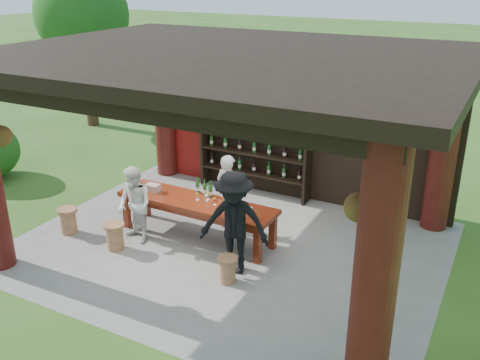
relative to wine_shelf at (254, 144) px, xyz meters
The scene contains 14 objects.
ground 2.80m from the wine_shelf, 73.45° to the right, with size 90.00×90.00×0.00m, color #2D5119.
pavilion 2.37m from the wine_shelf, 70.53° to the right, with size 7.50×6.00×3.60m.
wine_shelf is the anchor object (origin of this frame).
tasting_table 2.49m from the wine_shelf, 89.39° to the right, with size 3.10×0.85×0.75m.
stool_near_left 3.76m from the wine_shelf, 106.49° to the right, with size 0.38×0.38×0.50m.
stool_near_right 3.85m from the wine_shelf, 70.11° to the right, with size 0.34×0.34×0.44m.
stool_far_left 4.18m from the wine_shelf, 123.21° to the right, with size 0.38×0.38×0.50m.
host 1.91m from the wine_shelf, 78.75° to the right, with size 0.55×0.36×1.50m, color silver.
guest_woman 3.22m from the wine_shelf, 106.31° to the right, with size 0.70×0.54×1.43m, color silver.
guest_man 3.41m from the wine_shelf, 69.10° to the right, with size 1.15×0.66×1.77m, color black.
table_bottles 2.15m from the wine_shelf, 89.53° to the right, with size 0.40×0.14×0.31m.
table_glasses 2.48m from the wine_shelf, 77.15° to the right, with size 1.20×0.28×0.15m.
napkin_basket 2.64m from the wine_shelf, 110.90° to the right, with size 0.26×0.18×0.14m, color #BF6672.
shrubs 3.31m from the wine_shelf, 31.98° to the right, with size 15.78×8.98×1.36m.
Camera 1 is at (4.18, -7.53, 4.74)m, focal length 40.00 mm.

